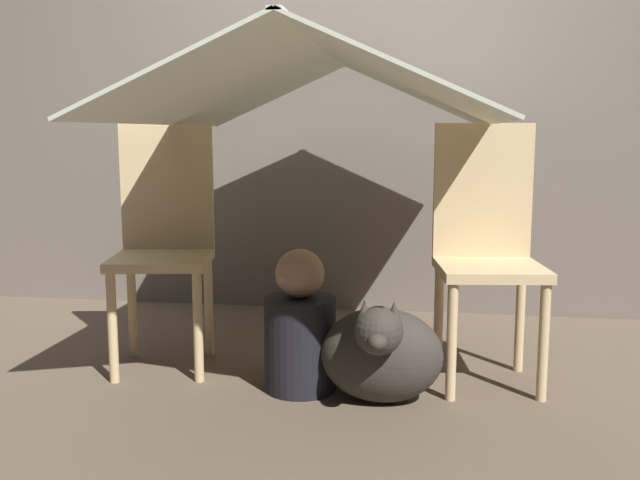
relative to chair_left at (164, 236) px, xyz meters
The scene contains 8 objects.
ground_plane 0.84m from the chair_left, 13.67° to the right, with size 8.80×8.80×0.00m, color brown.
wall_back 1.40m from the chair_left, 57.70° to the left, with size 7.00×0.05×2.50m.
chair_left is the anchor object (origin of this frame).
chair_right 1.26m from the chair_left, ahead, with size 0.42×0.42×0.97m.
sheet_canopy 0.87m from the chair_left, ahead, with size 1.26×1.58×0.29m.
person_front 0.70m from the chair_left, 20.80° to the right, with size 0.26×0.26×0.52m.
dog 1.00m from the chair_left, 19.68° to the right, with size 0.42×0.40×0.40m.
floor_cushion 0.84m from the chair_left, ahead, with size 0.34×0.27×0.10m.
Camera 1 is at (0.40, -2.53, 0.93)m, focal length 40.00 mm.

